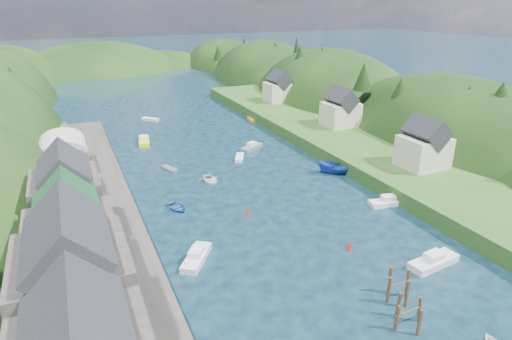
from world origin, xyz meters
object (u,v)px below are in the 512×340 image
channel_buoy_near (349,247)px  channel_buoy_far (248,212)px  piling_cluster_near (408,316)px  piling_cluster_far (398,289)px

channel_buoy_near → channel_buoy_far: bearing=119.4°
piling_cluster_near → piling_cluster_far: size_ratio=0.89×
channel_buoy_near → channel_buoy_far: size_ratio=1.00×
piling_cluster_near → channel_buoy_near: (2.72, 12.62, -0.58)m
piling_cluster_far → channel_buoy_near: piling_cluster_far is taller
channel_buoy_near → channel_buoy_far: 15.08m
piling_cluster_near → channel_buoy_far: bearing=100.3°
piling_cluster_far → channel_buoy_far: (-6.36, 22.50, -0.77)m
piling_cluster_near → channel_buoy_near: size_ratio=2.95×
piling_cluster_near → channel_buoy_far: size_ratio=2.95×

